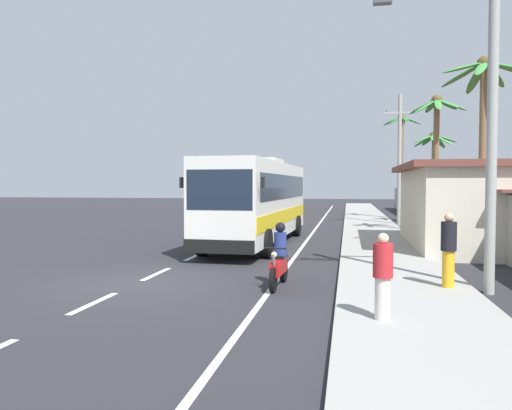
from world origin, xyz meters
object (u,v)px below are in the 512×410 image
at_px(pedestrian_near_kerb, 383,275).
at_px(palm_second, 484,111).
at_px(utility_pole_nearest, 488,82).
at_px(palm_nearest, 401,152).
at_px(utility_pole_mid, 399,157).
at_px(pedestrian_midwalk, 449,248).
at_px(palm_third, 437,135).
at_px(coach_bus_far_lane, 272,191).
at_px(coach_bus_foreground, 259,199).
at_px(motorcycle_beside_bus, 279,261).
at_px(palm_fourth, 434,155).

distance_m(pedestrian_near_kerb, palm_second, 12.02).
relative_size(utility_pole_nearest, palm_nearest, 1.20).
height_order(utility_pole_mid, palm_nearest, utility_pole_mid).
relative_size(pedestrian_midwalk, palm_second, 0.24).
distance_m(utility_pole_nearest, palm_second, 7.31).
bearing_deg(utility_pole_mid, palm_third, -77.63).
xyz_separation_m(pedestrian_midwalk, palm_nearest, (1.43, 25.06, 3.92)).
distance_m(coach_bus_far_lane, pedestrian_near_kerb, 37.83).
bearing_deg(palm_third, palm_nearest, 93.44).
height_order(coach_bus_foreground, palm_nearest, palm_nearest).
bearing_deg(palm_second, palm_nearest, 93.52).
height_order(motorcycle_beside_bus, pedestrian_near_kerb, pedestrian_near_kerb).
bearing_deg(pedestrian_near_kerb, coach_bus_foreground, 32.89).
xyz_separation_m(coach_bus_foreground, utility_pole_mid, (7.03, 11.05, 2.35)).
height_order(motorcycle_beside_bus, palm_third, palm_third).
height_order(coach_bus_foreground, pedestrian_near_kerb, coach_bus_foreground).
xyz_separation_m(utility_pole_mid, palm_fourth, (2.22, 0.96, 0.17)).
relative_size(motorcycle_beside_bus, palm_second, 0.27).
height_order(pedestrian_near_kerb, palm_nearest, palm_nearest).
bearing_deg(palm_second, pedestrian_near_kerb, -112.37).
relative_size(coach_bus_foreground, motorcycle_beside_bus, 6.08).
xyz_separation_m(motorcycle_beside_bus, utility_pole_nearest, (4.89, 0.05, 4.31)).
height_order(pedestrian_midwalk, palm_nearest, palm_nearest).
distance_m(utility_pole_nearest, palm_fourth, 20.98).
relative_size(coach_bus_foreground, coach_bus_far_lane, 1.12).
bearing_deg(coach_bus_foreground, coach_bus_far_lane, 97.47).
height_order(coach_bus_far_lane, pedestrian_midwalk, coach_bus_far_lane).
bearing_deg(palm_second, pedestrian_midwalk, -109.44).
bearing_deg(motorcycle_beside_bus, pedestrian_near_kerb, -53.97).
xyz_separation_m(coach_bus_foreground, motorcycle_beside_bus, (2.14, -8.89, -1.32)).
distance_m(pedestrian_near_kerb, palm_nearest, 28.70).
xyz_separation_m(utility_pole_mid, palm_nearest, (0.61, 5.09, 0.66)).
bearing_deg(utility_pole_mid, palm_nearest, 83.22).
relative_size(pedestrian_midwalk, palm_fourth, 0.29).
bearing_deg(pedestrian_midwalk, coach_bus_far_lane, 79.17).
xyz_separation_m(motorcycle_beside_bus, pedestrian_near_kerb, (2.33, -3.21, 0.30)).
bearing_deg(utility_pole_nearest, coach_bus_foreground, 128.51).
relative_size(motorcycle_beside_bus, palm_fourth, 0.33).
xyz_separation_m(coach_bus_foreground, coach_bus_far_lane, (-3.27, 24.92, 0.08)).
xyz_separation_m(palm_nearest, palm_third, (0.65, -10.82, 0.17)).
distance_m(coach_bus_foreground, utility_pole_mid, 13.31).
distance_m(pedestrian_midwalk, palm_nearest, 25.40).
xyz_separation_m(motorcycle_beside_bus, pedestrian_midwalk, (4.06, -0.03, 0.41)).
xyz_separation_m(utility_pole_nearest, utility_pole_mid, (-0.00, 19.89, -0.65)).
height_order(motorcycle_beside_bus, palm_fourth, palm_fourth).
bearing_deg(palm_second, coach_bus_far_lane, 114.23).
bearing_deg(coach_bus_far_lane, palm_fourth, -45.88).
height_order(palm_nearest, palm_third, palm_nearest).
relative_size(pedestrian_near_kerb, utility_pole_mid, 0.19).
bearing_deg(palm_third, coach_bus_far_lane, 120.52).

